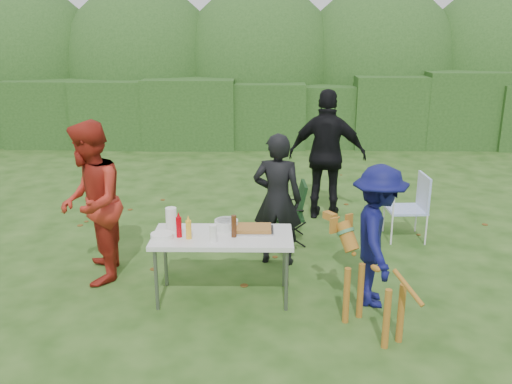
{
  "coord_description": "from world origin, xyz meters",
  "views": [
    {
      "loc": [
        0.09,
        -5.49,
        2.88
      ],
      "look_at": [
        0.01,
        0.64,
        1.0
      ],
      "focal_mm": 38.0,
      "sensor_mm": 36.0,
      "label": 1
    }
  ],
  "objects_px": {
    "child": "(377,236)",
    "beer_bottle": "(234,226)",
    "person_black_puffy": "(327,155)",
    "person_cook": "(277,200)",
    "folding_table": "(223,240)",
    "lawn_chair": "(406,207)",
    "person_red_jacket": "(91,203)",
    "ketchup_bottle": "(179,227)",
    "camping_chair": "(286,212)",
    "mustard_bottle": "(189,230)",
    "dog": "(374,284)",
    "paper_towel_roll": "(171,219)"
  },
  "relations": [
    {
      "from": "folding_table",
      "to": "beer_bottle",
      "type": "relative_size",
      "value": 6.25
    },
    {
      "from": "folding_table",
      "to": "person_cook",
      "type": "bearing_deg",
      "value": 57.41
    },
    {
      "from": "dog",
      "to": "person_black_puffy",
      "type": "bearing_deg",
      "value": -32.3
    },
    {
      "from": "lawn_chair",
      "to": "ketchup_bottle",
      "type": "bearing_deg",
      "value": 30.32
    },
    {
      "from": "camping_chair",
      "to": "mustard_bottle",
      "type": "distance_m",
      "value": 2.11
    },
    {
      "from": "person_black_puffy",
      "to": "ketchup_bottle",
      "type": "height_order",
      "value": "person_black_puffy"
    },
    {
      "from": "folding_table",
      "to": "lawn_chair",
      "type": "relative_size",
      "value": 1.6
    },
    {
      "from": "folding_table",
      "to": "person_red_jacket",
      "type": "distance_m",
      "value": 1.62
    },
    {
      "from": "mustard_bottle",
      "to": "lawn_chair",
      "type": "bearing_deg",
      "value": 34.4
    },
    {
      "from": "lawn_chair",
      "to": "beer_bottle",
      "type": "height_order",
      "value": "beer_bottle"
    },
    {
      "from": "ketchup_bottle",
      "to": "paper_towel_roll",
      "type": "distance_m",
      "value": 0.22
    },
    {
      "from": "lawn_chair",
      "to": "ketchup_bottle",
      "type": "distance_m",
      "value": 3.45
    },
    {
      "from": "person_black_puffy",
      "to": "dog",
      "type": "xyz_separation_m",
      "value": [
        0.09,
        -3.35,
        -0.48
      ]
    },
    {
      "from": "folding_table",
      "to": "ketchup_bottle",
      "type": "distance_m",
      "value": 0.49
    },
    {
      "from": "folding_table",
      "to": "ketchup_bottle",
      "type": "height_order",
      "value": "ketchup_bottle"
    },
    {
      "from": "person_cook",
      "to": "person_black_puffy",
      "type": "height_order",
      "value": "person_black_puffy"
    },
    {
      "from": "child",
      "to": "beer_bottle",
      "type": "bearing_deg",
      "value": 93.52
    },
    {
      "from": "folding_table",
      "to": "ketchup_bottle",
      "type": "xyz_separation_m",
      "value": [
        -0.45,
        -0.06,
        0.16
      ]
    },
    {
      "from": "folding_table",
      "to": "person_cook",
      "type": "relative_size",
      "value": 0.9
    },
    {
      "from": "mustard_bottle",
      "to": "paper_towel_roll",
      "type": "bearing_deg",
      "value": 133.53
    },
    {
      "from": "folding_table",
      "to": "person_red_jacket",
      "type": "bearing_deg",
      "value": 163.83
    },
    {
      "from": "person_red_jacket",
      "to": "beer_bottle",
      "type": "height_order",
      "value": "person_red_jacket"
    },
    {
      "from": "camping_chair",
      "to": "lawn_chair",
      "type": "xyz_separation_m",
      "value": [
        1.67,
        0.15,
        0.04
      ]
    },
    {
      "from": "dog",
      "to": "lawn_chair",
      "type": "bearing_deg",
      "value": -54.36
    },
    {
      "from": "folding_table",
      "to": "ketchup_bottle",
      "type": "bearing_deg",
      "value": -172.13
    },
    {
      "from": "beer_bottle",
      "to": "paper_towel_roll",
      "type": "xyz_separation_m",
      "value": [
        -0.69,
        0.18,
        0.01
      ]
    },
    {
      "from": "mustard_bottle",
      "to": "dog",
      "type": "bearing_deg",
      "value": -17.4
    },
    {
      "from": "camping_chair",
      "to": "ketchup_bottle",
      "type": "distance_m",
      "value": 2.13
    },
    {
      "from": "person_cook",
      "to": "camping_chair",
      "type": "distance_m",
      "value": 0.81
    },
    {
      "from": "beer_bottle",
      "to": "paper_towel_roll",
      "type": "relative_size",
      "value": 0.92
    },
    {
      "from": "person_black_puffy",
      "to": "paper_towel_roll",
      "type": "xyz_separation_m",
      "value": [
        -1.98,
        -2.54,
        -0.13
      ]
    },
    {
      "from": "camping_chair",
      "to": "dog",
      "type": "bearing_deg",
      "value": 105.68
    },
    {
      "from": "ketchup_bottle",
      "to": "beer_bottle",
      "type": "height_order",
      "value": "beer_bottle"
    },
    {
      "from": "person_black_puffy",
      "to": "beer_bottle",
      "type": "relative_size",
      "value": 8.32
    },
    {
      "from": "person_cook",
      "to": "person_black_puffy",
      "type": "distance_m",
      "value": 1.89
    },
    {
      "from": "person_red_jacket",
      "to": "person_cook",
      "type": "bearing_deg",
      "value": 91.96
    },
    {
      "from": "paper_towel_roll",
      "to": "child",
      "type": "bearing_deg",
      "value": -5.48
    },
    {
      "from": "child",
      "to": "mustard_bottle",
      "type": "height_order",
      "value": "child"
    },
    {
      "from": "dog",
      "to": "paper_towel_roll",
      "type": "xyz_separation_m",
      "value": [
        -2.07,
        0.81,
        0.35
      ]
    },
    {
      "from": "person_black_puffy",
      "to": "beer_bottle",
      "type": "bearing_deg",
      "value": 75.35
    },
    {
      "from": "person_red_jacket",
      "to": "lawn_chair",
      "type": "distance_m",
      "value": 4.21
    },
    {
      "from": "person_black_puffy",
      "to": "child",
      "type": "height_order",
      "value": "person_black_puffy"
    },
    {
      "from": "folding_table",
      "to": "beer_bottle",
      "type": "bearing_deg",
      "value": -22.77
    },
    {
      "from": "child",
      "to": "beer_bottle",
      "type": "xyz_separation_m",
      "value": [
        -1.51,
        0.03,
        0.09
      ]
    },
    {
      "from": "dog",
      "to": "ketchup_bottle",
      "type": "height_order",
      "value": "dog"
    },
    {
      "from": "lawn_chair",
      "to": "person_red_jacket",
      "type": "bearing_deg",
      "value": 16.34
    },
    {
      "from": "camping_chair",
      "to": "mustard_bottle",
      "type": "xyz_separation_m",
      "value": [
        -1.1,
        -1.75,
        0.41
      ]
    },
    {
      "from": "beer_bottle",
      "to": "paper_towel_roll",
      "type": "distance_m",
      "value": 0.71
    },
    {
      "from": "folding_table",
      "to": "person_black_puffy",
      "type": "height_order",
      "value": "person_black_puffy"
    },
    {
      "from": "dog",
      "to": "mustard_bottle",
      "type": "xyz_separation_m",
      "value": [
        -1.85,
        0.58,
        0.32
      ]
    }
  ]
}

